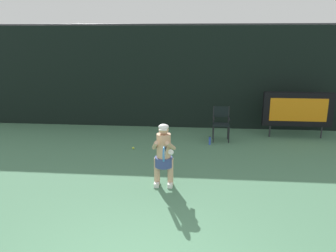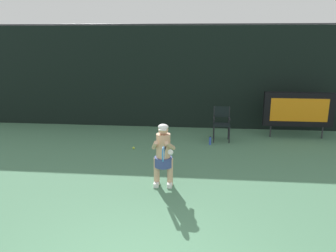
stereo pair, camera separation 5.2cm
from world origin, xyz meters
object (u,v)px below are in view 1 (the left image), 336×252
at_px(scoreboard, 298,109).
at_px(umpire_chair, 221,122).
at_px(tennis_racket, 164,154).
at_px(tennis_ball_loose, 133,148).
at_px(water_bottle, 210,141).
at_px(tennis_player, 164,153).

distance_m(scoreboard, umpire_chair, 2.55).
xyz_separation_m(umpire_chair, tennis_racket, (-1.39, -4.13, 0.34)).
bearing_deg(tennis_ball_loose, water_bottle, 16.21).
bearing_deg(tennis_ball_loose, umpire_chair, 23.51).
xyz_separation_m(umpire_chair, tennis_player, (-1.46, -3.54, 0.13)).
relative_size(scoreboard, tennis_player, 1.56).
bearing_deg(water_bottle, scoreboard, 19.91).
height_order(water_bottle, tennis_ball_loose, water_bottle).
xyz_separation_m(scoreboard, tennis_racket, (-3.86, -4.67, 0.01)).
relative_size(scoreboard, tennis_ball_loose, 32.35).
bearing_deg(scoreboard, tennis_player, -133.92).
height_order(scoreboard, tennis_player, scoreboard).
relative_size(water_bottle, tennis_ball_loose, 3.90).
bearing_deg(water_bottle, tennis_player, -109.86).
bearing_deg(umpire_chair, tennis_racket, -108.55).
relative_size(scoreboard, umpire_chair, 2.04).
height_order(umpire_chair, tennis_player, tennis_player).
relative_size(umpire_chair, tennis_racket, 1.79).
relative_size(scoreboard, tennis_racket, 3.65).
height_order(water_bottle, tennis_racket, tennis_racket).
bearing_deg(scoreboard, water_bottle, -160.09).
height_order(umpire_chair, tennis_ball_loose, umpire_chair).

